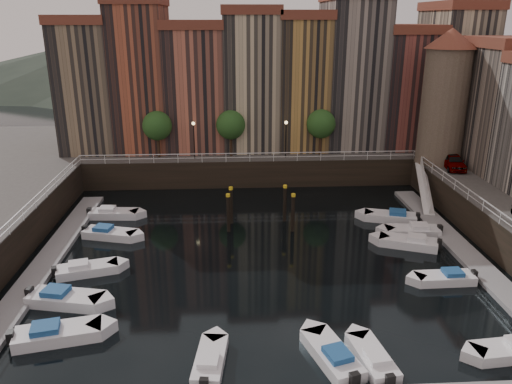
{
  "coord_description": "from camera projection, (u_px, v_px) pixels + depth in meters",
  "views": [
    {
      "loc": [
        -2.22,
        -35.9,
        17.62
      ],
      "look_at": [
        -0.0,
        4.0,
        3.7
      ],
      "focal_mm": 35.0,
      "sensor_mm": 36.0,
      "label": 1
    }
  ],
  "objects": [
    {
      "name": "ground",
      "position": [
        259.0,
        252.0,
        39.76
      ],
      "size": [
        200.0,
        200.0,
        0.0
      ],
      "primitive_type": "plane",
      "color": "black",
      "rests_on": "ground"
    },
    {
      "name": "quay_far",
      "position": [
        247.0,
        152.0,
        63.78
      ],
      "size": [
        80.0,
        20.0,
        3.0
      ],
      "primitive_type": "cube",
      "color": "black",
      "rests_on": "ground"
    },
    {
      "name": "dock_left",
      "position": [
        47.0,
        261.0,
        37.91
      ],
      "size": [
        2.0,
        28.0,
        0.35
      ],
      "primitive_type": "cube",
      "color": "gray",
      "rests_on": "ground"
    },
    {
      "name": "dock_right",
      "position": [
        463.0,
        251.0,
        39.61
      ],
      "size": [
        2.0,
        28.0,
        0.35
      ],
      "primitive_type": "cube",
      "color": "gray",
      "rests_on": "ground"
    },
    {
      "name": "mountains",
      "position": [
        241.0,
        55.0,
        140.96
      ],
      "size": [
        145.0,
        100.0,
        18.0
      ],
      "color": "#2D382D",
      "rests_on": "ground"
    },
    {
      "name": "far_terrace",
      "position": [
        275.0,
        79.0,
        58.49
      ],
      "size": [
        48.7,
        10.3,
        17.5
      ],
      "color": "#7D694F",
      "rests_on": "quay_far"
    },
    {
      "name": "corner_tower",
      "position": [
        445.0,
        95.0,
        51.12
      ],
      "size": [
        5.2,
        5.2,
        13.8
      ],
      "color": "#6B5B4C",
      "rests_on": "quay_right"
    },
    {
      "name": "promenade_trees",
      "position": [
        237.0,
        125.0,
        54.68
      ],
      "size": [
        21.2,
        3.2,
        5.2
      ],
      "color": "black",
      "rests_on": "quay_far"
    },
    {
      "name": "street_lamps",
      "position": [
        240.0,
        133.0,
        53.99
      ],
      "size": [
        10.36,
        0.36,
        4.18
      ],
      "color": "black",
      "rests_on": "quay_far"
    },
    {
      "name": "railings",
      "position": [
        255.0,
        188.0,
        43.12
      ],
      "size": [
        36.08,
        34.04,
        0.52
      ],
      "color": "white",
      "rests_on": "ground"
    },
    {
      "name": "gangway",
      "position": [
        425.0,
        186.0,
        49.45
      ],
      "size": [
        2.78,
        8.32,
        3.73
      ],
      "color": "white",
      "rests_on": "ground"
    },
    {
      "name": "mooring_pilings",
      "position": [
        259.0,
        209.0,
        44.13
      ],
      "size": [
        5.95,
        2.72,
        3.78
      ],
      "color": "black",
      "rests_on": "ground"
    },
    {
      "name": "boat_left_0",
      "position": [
        56.0,
        334.0,
        28.8
      ],
      "size": [
        5.26,
        2.83,
        1.18
      ],
      "rotation": [
        0.0,
        0.0,
        0.21
      ],
      "color": "white",
      "rests_on": "ground"
    },
    {
      "name": "boat_left_1",
      "position": [
        64.0,
        299.0,
        32.42
      ],
      "size": [
        5.29,
        2.83,
        1.18
      ],
      "rotation": [
        0.0,
        0.0,
        -0.21
      ],
      "color": "white",
      "rests_on": "ground"
    },
    {
      "name": "boat_left_2",
      "position": [
        86.0,
        269.0,
        36.32
      ],
      "size": [
        4.69,
        2.75,
        1.05
      ],
      "rotation": [
        0.0,
        0.0,
        0.27
      ],
      "color": "white",
      "rests_on": "ground"
    },
    {
      "name": "boat_left_3",
      "position": [
        109.0,
        233.0,
        42.32
      ],
      "size": [
        4.87,
        2.83,
        1.09
      ],
      "rotation": [
        0.0,
        0.0,
        -0.26
      ],
      "color": "white",
      "rests_on": "ground"
    },
    {
      "name": "boat_left_4",
      "position": [
        113.0,
        214.0,
        46.66
      ],
      "size": [
        4.78,
        2.01,
        1.08
      ],
      "rotation": [
        0.0,
        0.0,
        -0.07
      ],
      "color": "white",
      "rests_on": "ground"
    },
    {
      "name": "boat_right_0",
      "position": [
        512.0,
        350.0,
        27.45
      ],
      "size": [
        4.6,
        2.03,
        1.04
      ],
      "rotation": [
        0.0,
        0.0,
        3.23
      ],
      "color": "white",
      "rests_on": "ground"
    },
    {
      "name": "boat_right_1",
      "position": [
        446.0,
        278.0,
        35.12
      ],
      "size": [
        4.36,
        1.68,
        1.0
      ],
      "rotation": [
        0.0,
        0.0,
        3.17
      ],
      "color": "white",
      "rests_on": "ground"
    },
    {
      "name": "boat_right_2",
      "position": [
        410.0,
        242.0,
        40.62
      ],
      "size": [
        4.94,
        3.31,
        1.12
      ],
      "rotation": [
        0.0,
        0.0,
        2.77
      ],
      "color": "white",
      "rests_on": "ground"
    },
    {
      "name": "boat_right_3",
      "position": [
        413.0,
        231.0,
        42.81
      ],
      "size": [
        4.88,
        2.11,
        1.1
      ],
      "rotation": [
        0.0,
        0.0,
        3.06
      ],
      "color": "white",
      "rests_on": "ground"
    },
    {
      "name": "boat_right_4",
      "position": [
        392.0,
        217.0,
        45.85
      ],
      "size": [
        5.05,
        3.05,
        1.13
      ],
      "rotation": [
        0.0,
        0.0,
        2.85
      ],
      "color": "white",
      "rests_on": "ground"
    },
    {
      "name": "boat_near_1",
      "position": [
        210.0,
        361.0,
        26.62
      ],
      "size": [
        1.97,
        4.26,
        0.96
      ],
      "rotation": [
        0.0,
        0.0,
        1.45
      ],
      "color": "white",
      "rests_on": "ground"
    },
    {
      "name": "boat_near_2",
      "position": [
        333.0,
        356.0,
        26.97
      ],
      "size": [
        2.98,
        4.9,
        1.1
      ],
      "rotation": [
        0.0,
        0.0,
        1.87
      ],
      "color": "white",
      "rests_on": "ground"
    },
    {
      "name": "boat_near_3",
      "position": [
        373.0,
        358.0,
        26.84
      ],
      "size": [
        2.16,
        4.37,
        0.98
      ],
      "rotation": [
        0.0,
        0.0,
        1.73
      ],
      "color": "white",
      "rests_on": "ground"
    },
    {
      "name": "car_a",
      "position": [
        453.0,
        162.0,
        50.79
      ],
      "size": [
        2.43,
        4.73,
        1.54
      ],
      "primitive_type": "imported",
      "rotation": [
        0.0,
        0.0,
        -0.14
      ],
      "color": "gray",
      "rests_on": "quay_right"
    }
  ]
}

